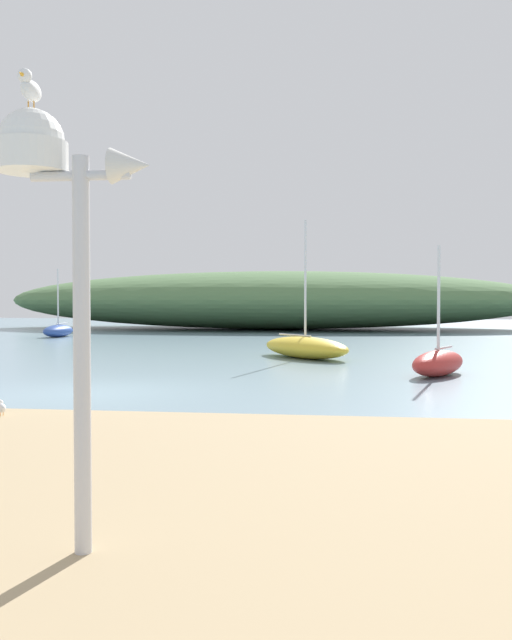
{
  "coord_description": "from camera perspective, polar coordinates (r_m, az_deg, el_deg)",
  "views": [
    {
      "loc": [
        5.42,
        -14.03,
        1.97
      ],
      "look_at": [
        2.96,
        4.52,
        1.44
      ],
      "focal_mm": 38.29,
      "sensor_mm": 36.0,
      "label": 1
    }
  ],
  "objects": [
    {
      "name": "sailboat_far_right",
      "position": [
        38.54,
        -16.2,
        -0.85
      ],
      "size": [
        1.2,
        2.85,
        3.71
      ],
      "color": "#2D4C9E",
      "rests_on": "ground"
    },
    {
      "name": "mast_structure",
      "position": [
        5.05,
        -16.85,
        10.46
      ],
      "size": [
        1.1,
        0.5,
        3.11
      ],
      "color": "silver",
      "rests_on": "beach_sand"
    },
    {
      "name": "sailboat_by_sandbar",
      "position": [
        18.52,
        14.98,
        -3.45
      ],
      "size": [
        2.1,
        2.89,
        3.42
      ],
      "color": "#B72D28",
      "rests_on": "ground"
    },
    {
      "name": "seagull_on_radar",
      "position": [
        5.24,
        -18.37,
        17.92
      ],
      "size": [
        0.13,
        0.34,
        0.24
      ],
      "color": "orange",
      "rests_on": "mast_structure"
    },
    {
      "name": "seagull_by_mast",
      "position": [
        11.31,
        -20.5,
        -6.81
      ],
      "size": [
        0.27,
        0.3,
        0.24
      ],
      "color": "orange",
      "rests_on": "beach_sand"
    },
    {
      "name": "ground_plane",
      "position": [
        15.16,
        -13.52,
        -5.9
      ],
      "size": [
        120.0,
        120.0,
        0.0
      ],
      "primitive_type": "plane",
      "color": "#7A99A8"
    },
    {
      "name": "distant_hill",
      "position": [
        47.94,
        1.37,
        1.67
      ],
      "size": [
        37.94,
        14.02,
        4.03
      ],
      "primitive_type": "ellipsoid",
      "color": "#517547",
      "rests_on": "ground"
    },
    {
      "name": "sailboat_mid_channel",
      "position": [
        23.5,
        4.13,
        -2.27
      ],
      "size": [
        3.97,
        4.43,
        4.73
      ],
      "color": "gold",
      "rests_on": "ground"
    }
  ]
}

